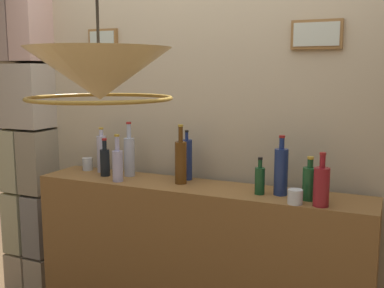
# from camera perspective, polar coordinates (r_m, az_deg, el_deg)

# --- Properties ---
(panelled_rear_partition) EXTENTS (3.41, 0.15, 2.81)m
(panelled_rear_partition) POSITION_cam_1_polar(r_m,az_deg,el_deg) (2.82, 2.53, 3.06)
(panelled_rear_partition) COLOR #BCAD8E
(panelled_rear_partition) RESTS_ON ground
(stone_pillar) EXTENTS (0.37, 0.29, 2.74)m
(stone_pillar) POSITION_cam_1_polar(r_m,az_deg,el_deg) (3.47, -19.56, 2.23)
(stone_pillar) COLOR beige
(stone_pillar) RESTS_ON ground
(bar_shelf_unit) EXTENTS (1.99, 0.35, 1.13)m
(bar_shelf_unit) POSITION_cam_1_polar(r_m,az_deg,el_deg) (2.85, 0.43, -16.24)
(bar_shelf_unit) COLOR olive
(bar_shelf_unit) RESTS_ON ground
(liquor_bottle_vermouth) EXTENTS (0.06, 0.06, 0.24)m
(liquor_bottle_vermouth) POSITION_cam_1_polar(r_m,az_deg,el_deg) (2.93, -10.74, -2.10)
(liquor_bottle_vermouth) COLOR black
(liquor_bottle_vermouth) RESTS_ON bar_shelf_unit
(liquor_bottle_scotch) EXTENTS (0.07, 0.07, 0.35)m
(liquor_bottle_scotch) POSITION_cam_1_polar(r_m,az_deg,el_deg) (2.68, -1.40, -2.12)
(liquor_bottle_scotch) COLOR #5D3814
(liquor_bottle_scotch) RESTS_ON bar_shelf_unit
(liquor_bottle_bourbon) EXTENTS (0.06, 0.06, 0.29)m
(liquor_bottle_bourbon) POSITION_cam_1_polar(r_m,az_deg,el_deg) (3.04, -11.12, -1.12)
(liquor_bottle_bourbon) COLOR silver
(liquor_bottle_bourbon) RESTS_ON bar_shelf_unit
(liquor_bottle_whiskey) EXTENTS (0.08, 0.08, 0.27)m
(liquor_bottle_whiskey) POSITION_cam_1_polar(r_m,az_deg,el_deg) (2.32, 15.75, -5.00)
(liquor_bottle_whiskey) COLOR maroon
(liquor_bottle_whiskey) RESTS_ON bar_shelf_unit
(liquor_bottle_tequila) EXTENTS (0.07, 0.07, 0.34)m
(liquor_bottle_tequila) POSITION_cam_1_polar(r_m,az_deg,el_deg) (2.90, -7.77, -1.38)
(liquor_bottle_tequila) COLOR #B1BCD2
(liquor_bottle_tequila) RESTS_ON bar_shelf_unit
(liquor_bottle_port) EXTENTS (0.05, 0.05, 0.20)m
(liquor_bottle_port) POSITION_cam_1_polar(r_m,az_deg,el_deg) (2.48, 8.40, -4.41)
(liquor_bottle_port) COLOR #174925
(liquor_bottle_port) RESTS_ON bar_shelf_unit
(liquor_bottle_amaro) EXTENTS (0.07, 0.07, 0.32)m
(liquor_bottle_amaro) POSITION_cam_1_polar(r_m,az_deg,el_deg) (2.48, 10.98, -3.28)
(liquor_bottle_amaro) COLOR navy
(liquor_bottle_amaro) RESTS_ON bar_shelf_unit
(liquor_bottle_mezcal) EXTENTS (0.07, 0.07, 0.23)m
(liquor_bottle_mezcal) POSITION_cam_1_polar(r_m,az_deg,el_deg) (2.42, 14.37, -4.68)
(liquor_bottle_mezcal) COLOR #194C25
(liquor_bottle_mezcal) RESTS_ON bar_shelf_unit
(liquor_bottle_rum) EXTENTS (0.07, 0.07, 0.30)m
(liquor_bottle_rum) POSITION_cam_1_polar(r_m,az_deg,el_deg) (2.78, -0.65, -1.89)
(liquor_bottle_rum) COLOR navy
(liquor_bottle_rum) RESTS_ON bar_shelf_unit
(liquor_bottle_brandy) EXTENTS (0.06, 0.06, 0.28)m
(liquor_bottle_brandy) POSITION_cam_1_polar(r_m,az_deg,el_deg) (2.77, -9.21, -2.45)
(liquor_bottle_brandy) COLOR #B8B8E4
(liquor_bottle_brandy) RESTS_ON bar_shelf_unit
(glass_tumbler_rocks) EXTENTS (0.08, 0.08, 0.07)m
(glass_tumbler_rocks) POSITION_cam_1_polar(r_m,az_deg,el_deg) (2.35, 12.67, -6.40)
(glass_tumbler_rocks) COLOR silver
(glass_tumbler_rocks) RESTS_ON bar_shelf_unit
(glass_tumbler_highball) EXTENTS (0.07, 0.07, 0.08)m
(glass_tumbler_highball) POSITION_cam_1_polar(r_m,az_deg,el_deg) (3.13, -12.82, -2.44)
(glass_tumbler_highball) COLOR silver
(glass_tumbler_highball) RESTS_ON bar_shelf_unit
(pendant_lamp) EXTENTS (0.59, 0.59, 0.49)m
(pendant_lamp) POSITION_cam_1_polar(r_m,az_deg,el_deg) (1.89, -11.42, 8.32)
(pendant_lamp) COLOR beige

